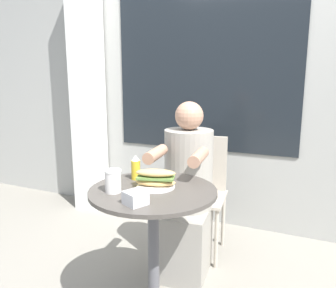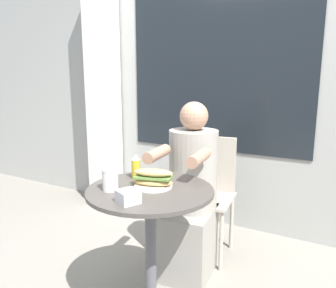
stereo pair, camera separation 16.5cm
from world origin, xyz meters
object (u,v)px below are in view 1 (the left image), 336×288
seated_diner (187,200)px  drink_cup (113,181)px  diner_chair (201,183)px  sandwich_on_plate (156,179)px  cafe_table (153,226)px  condiment_bottle (136,168)px

seated_diner → drink_cup: (-0.16, -0.62, 0.30)m
diner_chair → sandwich_on_plate: diner_chair is taller
cafe_table → drink_cup: size_ratio=6.53×
seated_diner → condiment_bottle: size_ratio=8.36×
seated_diner → condiment_bottle: seated_diner is taller
cafe_table → diner_chair: size_ratio=0.86×
condiment_bottle → seated_diner: bearing=67.9°
diner_chair → drink_cup: 1.02m
drink_cup → cafe_table: bearing=36.9°
diner_chair → condiment_bottle: condiment_bottle is taller
condiment_bottle → cafe_table: bearing=-34.2°
condiment_bottle → drink_cup: bearing=-89.4°
drink_cup → condiment_bottle: 0.23m
diner_chair → cafe_table: bearing=84.7°
cafe_table → condiment_bottle: condiment_bottle is taller
seated_diner → sandwich_on_plate: bearing=84.2°
diner_chair → seated_diner: bearing=85.9°
diner_chair → sandwich_on_plate: bearing=84.9°
seated_diner → sandwich_on_plate: size_ratio=5.23×
cafe_table → sandwich_on_plate: (0.00, 0.03, 0.25)m
cafe_table → seated_diner: 0.50m
drink_cup → condiment_bottle: condiment_bottle is taller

